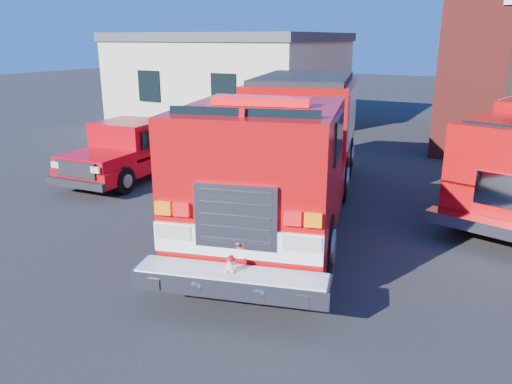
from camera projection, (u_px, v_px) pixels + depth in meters
The scene contains 4 objects.
ground at pixel (282, 234), 10.94m from camera, with size 100.00×100.00×0.00m, color black.
side_building at pixel (232, 77), 25.28m from camera, with size 10.20×8.20×4.35m.
fire_engine at pixel (289, 146), 11.97m from camera, with size 5.37×10.62×3.15m.
pickup_truck at pixel (136, 150), 15.37m from camera, with size 2.26×5.45×1.75m.
Camera 1 is at (4.30, -9.24, 4.13)m, focal length 35.00 mm.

